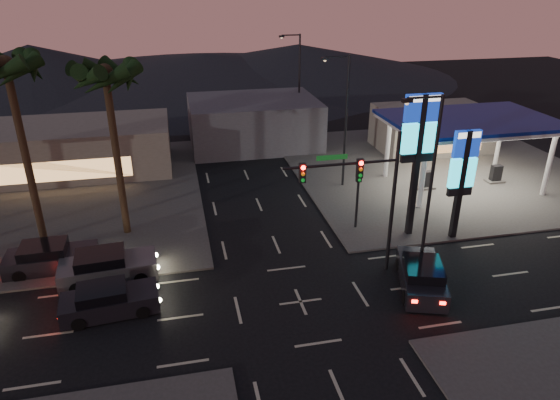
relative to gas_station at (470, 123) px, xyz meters
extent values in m
plane|color=black|center=(-16.00, -12.00, -5.08)|extent=(140.00, 140.00, 0.00)
cube|color=#47443F|center=(0.00, 4.00, -5.02)|extent=(24.00, 24.00, 0.12)
cube|color=#47443F|center=(-32.00, 4.00, -5.02)|extent=(24.00, 24.00, 0.12)
cylinder|color=silver|center=(-5.00, -3.00, -2.58)|extent=(0.36, 0.36, 5.00)
cylinder|color=silver|center=(5.00, -3.00, -2.58)|extent=(0.36, 0.36, 5.00)
cylinder|color=silver|center=(-5.00, 3.00, -2.58)|extent=(0.36, 0.36, 5.00)
cylinder|color=silver|center=(5.00, 3.00, -2.58)|extent=(0.36, 0.36, 5.00)
cube|color=silver|center=(0.00, 0.00, 0.12)|extent=(12.00, 8.00, 0.50)
cube|color=white|center=(0.00, 0.00, -0.18)|extent=(11.60, 7.60, 0.06)
cube|color=navy|center=(0.00, 0.00, 0.27)|extent=(12.20, 8.20, 0.25)
cube|color=black|center=(-3.00, 0.00, -4.28)|extent=(0.80, 0.50, 1.40)
cube|color=black|center=(3.00, 0.00, -4.28)|extent=(0.80, 0.50, 1.40)
cube|color=#726B5B|center=(2.00, 9.00, -3.08)|extent=(10.00, 6.00, 4.00)
cube|color=black|center=(-7.50, -6.50, -0.58)|extent=(0.35, 0.35, 9.00)
cube|color=navy|center=(-7.50, -6.50, 3.12)|extent=(2.20, 0.30, 1.60)
cube|color=white|center=(-7.50, -6.50, 3.67)|extent=(1.98, 0.32, 0.35)
cube|color=#19D6F0|center=(-7.50, -6.50, 1.32)|extent=(2.20, 0.30, 1.80)
cube|color=black|center=(-7.50, -6.50, 0.12)|extent=(2.09, 0.28, 0.50)
cube|color=black|center=(-5.00, -7.50, -1.58)|extent=(0.35, 0.35, 7.00)
cube|color=navy|center=(-5.00, -7.50, 1.12)|extent=(1.60, 0.30, 1.60)
cube|color=white|center=(-5.00, -7.50, 1.67)|extent=(1.44, 0.32, 0.35)
cube|color=#19D6F0|center=(-5.00, -7.50, -0.68)|extent=(1.60, 0.30, 1.80)
cube|color=black|center=(-5.00, -7.50, -1.88)|extent=(1.52, 0.28, 0.50)
cylinder|color=black|center=(-10.50, -10.00, -1.08)|extent=(0.20, 0.20, 8.00)
cylinder|color=black|center=(-13.50, -10.00, 1.42)|extent=(6.00, 0.14, 0.14)
cube|color=#0C3F14|center=(-14.00, -10.00, 1.82)|extent=(1.60, 0.05, 0.25)
cube|color=black|center=(-12.50, -10.00, 1.12)|extent=(0.32, 0.25, 1.00)
sphere|color=#FF0C07|center=(-12.50, -10.15, 1.45)|extent=(0.22, 0.22, 0.22)
sphere|color=orange|center=(-12.50, -10.15, 1.12)|extent=(0.20, 0.20, 0.20)
sphere|color=#0CB226|center=(-12.50, -10.15, 0.79)|extent=(0.20, 0.20, 0.20)
cube|color=black|center=(-15.50, -10.00, 1.12)|extent=(0.32, 0.25, 1.00)
sphere|color=#FF0C07|center=(-15.50, -10.15, 1.45)|extent=(0.22, 0.22, 0.22)
sphere|color=orange|center=(-15.50, -10.15, 1.12)|extent=(0.20, 0.20, 0.20)
sphere|color=#0CB226|center=(-15.50, -10.15, 0.79)|extent=(0.20, 0.20, 0.20)
cylinder|color=black|center=(-10.50, -5.00, -3.08)|extent=(0.16, 0.16, 4.00)
cube|color=black|center=(-10.50, -5.00, -1.28)|extent=(0.32, 0.25, 1.00)
sphere|color=#FF0C07|center=(-10.50, -5.15, -0.95)|extent=(0.22, 0.22, 0.22)
sphere|color=orange|center=(-10.50, -5.15, -1.28)|extent=(0.20, 0.20, 0.20)
sphere|color=#0CB226|center=(-10.50, -5.15, -1.61)|extent=(0.20, 0.20, 0.20)
cylinder|color=black|center=(-9.00, -11.00, -0.08)|extent=(0.18, 0.18, 10.00)
cylinder|color=black|center=(-9.90, -11.00, 4.82)|extent=(1.80, 0.12, 0.12)
cube|color=black|center=(-10.80, -11.00, 4.72)|extent=(0.50, 0.25, 0.18)
sphere|color=#FFCC8C|center=(-10.80, -11.00, 4.60)|extent=(0.20, 0.20, 0.20)
cylinder|color=black|center=(-9.00, 2.00, -0.08)|extent=(0.18, 0.18, 10.00)
cylinder|color=black|center=(-9.90, 2.00, 4.82)|extent=(1.80, 0.12, 0.12)
cube|color=black|center=(-10.80, 2.00, 4.72)|extent=(0.50, 0.25, 0.18)
sphere|color=#FFCC8C|center=(-10.80, 2.00, 4.60)|extent=(0.20, 0.20, 0.20)
cylinder|color=black|center=(-9.00, 16.00, -0.08)|extent=(0.18, 0.18, 10.00)
cylinder|color=black|center=(-9.90, 16.00, 4.82)|extent=(1.80, 0.12, 0.12)
cube|color=black|center=(-10.80, 16.00, 4.72)|extent=(0.50, 0.25, 0.18)
sphere|color=#FFCC8C|center=(-10.80, 16.00, 4.60)|extent=(0.20, 0.20, 0.20)
cylinder|color=black|center=(-25.00, -2.50, 0.02)|extent=(0.44, 0.44, 10.20)
sphere|color=black|center=(-25.00, -2.50, 5.12)|extent=(0.90, 0.90, 0.90)
cone|color=black|center=(-23.70, -2.50, 4.82)|extent=(0.90, 2.74, 1.91)
cone|color=black|center=(-24.08, -1.58, 4.82)|extent=(2.57, 2.57, 1.91)
cone|color=black|center=(-25.00, -1.20, 4.82)|extent=(2.74, 0.90, 1.91)
cone|color=black|center=(-25.92, -1.58, 4.82)|extent=(2.57, 2.57, 1.91)
cone|color=black|center=(-26.30, -2.50, 4.82)|extent=(0.90, 2.74, 1.91)
cone|color=black|center=(-25.92, -3.42, 4.82)|extent=(2.57, 2.57, 1.91)
cone|color=black|center=(-25.00, -3.80, 4.82)|extent=(2.74, 0.90, 1.91)
cone|color=black|center=(-24.08, -3.42, 4.82)|extent=(2.57, 2.57, 1.91)
cylinder|color=black|center=(-30.00, -2.50, 0.32)|extent=(0.44, 0.44, 10.80)
sphere|color=black|center=(-30.00, -2.50, 5.72)|extent=(0.90, 0.90, 0.90)
cone|color=black|center=(-28.70, -2.50, 5.42)|extent=(0.90, 2.74, 1.91)
cone|color=black|center=(-29.08, -1.58, 5.42)|extent=(2.57, 2.57, 1.91)
cone|color=black|center=(-30.00, -1.20, 5.42)|extent=(2.74, 0.90, 1.91)
cone|color=black|center=(-29.08, -3.42, 5.42)|extent=(2.57, 2.57, 1.91)
cube|color=#726B5B|center=(-30.00, 10.00, -3.08)|extent=(16.00, 8.00, 4.00)
cube|color=#4C4C51|center=(-14.00, 14.00, -2.88)|extent=(12.00, 9.00, 4.40)
cone|color=black|center=(-41.00, 48.00, -2.08)|extent=(40.00, 40.00, 6.00)
cone|color=black|center=(-1.00, 48.00, -2.58)|extent=(50.00, 50.00, 5.00)
cone|color=black|center=(-16.00, 48.00, -3.08)|extent=(60.00, 60.00, 4.00)
cube|color=black|center=(-25.27, -10.87, -4.51)|extent=(4.73, 2.36, 0.93)
cube|color=black|center=(-25.58, -10.90, -3.89)|extent=(2.45, 1.98, 0.67)
cylinder|color=black|center=(-23.92, -9.85, -4.75)|extent=(0.69, 0.31, 0.66)
cylinder|color=black|center=(-23.74, -11.60, -4.75)|extent=(0.69, 0.31, 0.66)
cylinder|color=black|center=(-26.81, -10.14, -4.75)|extent=(0.69, 0.31, 0.66)
cylinder|color=black|center=(-26.63, -11.89, -4.75)|extent=(0.69, 0.31, 0.66)
sphere|color=#FFF2BF|center=(-23.06, -10.03, -4.44)|extent=(0.23, 0.23, 0.23)
sphere|color=#FFF2BF|center=(-22.94, -11.26, -4.44)|extent=(0.23, 0.23, 0.23)
cube|color=#FF140A|center=(-27.61, -10.48, -4.35)|extent=(0.11, 0.27, 0.15)
cube|color=#FF140A|center=(-27.48, -11.72, -4.35)|extent=(0.11, 0.27, 0.15)
cube|color=#575759|center=(-25.61, -7.81, -4.45)|extent=(5.20, 2.50, 1.03)
cube|color=black|center=(-25.95, -7.83, -3.76)|extent=(2.67, 2.14, 0.75)
cylinder|color=black|center=(-24.08, -6.71, -4.71)|extent=(0.75, 0.33, 0.73)
cylinder|color=black|center=(-23.93, -8.66, -4.71)|extent=(0.75, 0.33, 0.73)
cylinder|color=black|center=(-27.29, -6.96, -4.71)|extent=(0.75, 0.33, 0.73)
cylinder|color=black|center=(-27.14, -8.90, -4.71)|extent=(0.75, 0.33, 0.73)
sphere|color=#FFF2BF|center=(-23.15, -6.93, -4.37)|extent=(0.25, 0.25, 0.25)
sphere|color=#FFF2BF|center=(-23.04, -8.30, -4.37)|extent=(0.25, 0.25, 0.25)
cube|color=#FF140A|center=(-28.18, -7.31, -4.28)|extent=(0.11, 0.29, 0.16)
cube|color=#FF140A|center=(-28.07, -8.69, -4.28)|extent=(0.11, 0.29, 0.16)
cube|color=black|center=(-28.81, -6.06, -4.48)|extent=(4.86, 2.12, 0.99)
cube|color=black|center=(-29.14, -6.07, -3.82)|extent=(2.45, 1.91, 0.71)
cylinder|color=black|center=(-27.29, -5.10, -4.73)|extent=(0.71, 0.28, 0.70)
cylinder|color=black|center=(-27.26, -6.97, -4.73)|extent=(0.71, 0.28, 0.70)
cylinder|color=black|center=(-30.36, -5.16, -4.73)|extent=(0.71, 0.28, 0.70)
cylinder|color=black|center=(-30.33, -7.02, -4.73)|extent=(0.71, 0.28, 0.70)
sphere|color=#FFF2BF|center=(-26.41, -5.36, -4.40)|extent=(0.24, 0.24, 0.24)
sphere|color=#FFF2BF|center=(-26.39, -6.68, -4.40)|extent=(0.24, 0.24, 0.24)
cube|color=#FF140A|center=(-31.23, -5.45, -4.31)|extent=(0.09, 0.28, 0.15)
cube|color=#FF140A|center=(-31.21, -6.77, -4.31)|extent=(0.09, 0.28, 0.15)
cube|color=black|center=(-9.50, -12.08, -4.48)|extent=(3.46, 5.23, 0.99)
cube|color=black|center=(-9.60, -12.39, -3.82)|extent=(2.54, 2.89, 0.71)
cylinder|color=black|center=(-9.90, -10.32, -4.73)|extent=(0.47, 0.75, 0.70)
cylinder|color=black|center=(-8.13, -10.92, -4.73)|extent=(0.47, 0.75, 0.70)
cylinder|color=black|center=(-10.87, -13.24, -4.73)|extent=(0.47, 0.75, 0.70)
cylinder|color=black|center=(-9.10, -13.84, -4.73)|extent=(0.47, 0.75, 0.70)
cube|color=#FF140A|center=(-10.89, -14.17, -4.31)|extent=(0.29, 0.17, 0.15)
cube|color=#FF140A|center=(-9.64, -14.58, -4.31)|extent=(0.29, 0.17, 0.15)
camera|label=1|loc=(-21.47, -32.19, 10.04)|focal=32.00mm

